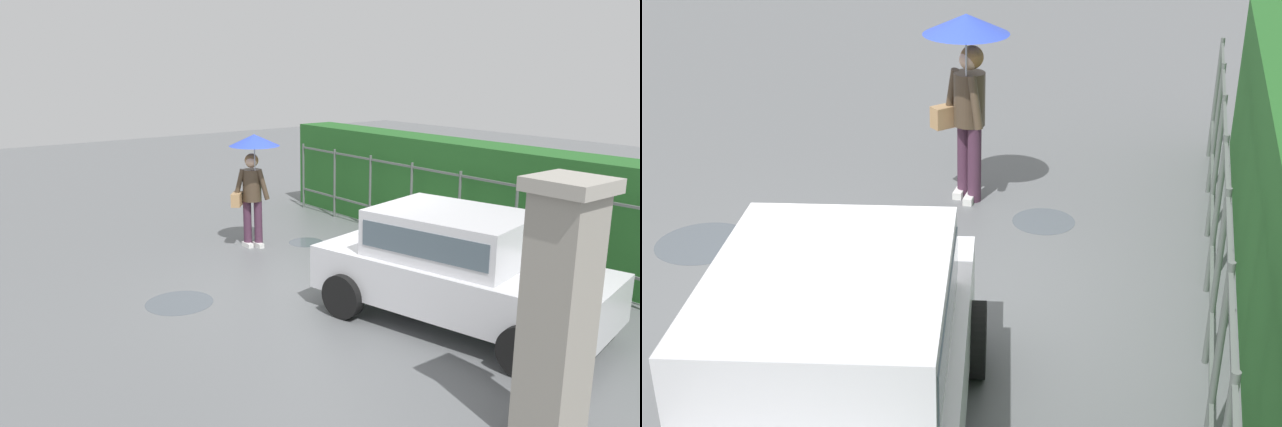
{
  "view_description": "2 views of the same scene",
  "coord_description": "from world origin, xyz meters",
  "views": [
    {
      "loc": [
        7.02,
        -5.43,
        3.32
      ],
      "look_at": [
        -0.61,
        0.38,
        0.98
      ],
      "focal_mm": 34.86,
      "sensor_mm": 36.0,
      "label": 1
    },
    {
      "loc": [
        6.14,
        2.48,
        3.98
      ],
      "look_at": [
        -0.54,
        0.73,
        0.75
      ],
      "focal_mm": 49.01,
      "sensor_mm": 36.0,
      "label": 2
    }
  ],
  "objects": [
    {
      "name": "puddle_far",
      "position": [
        -2.13,
        1.2,
        0.0
      ],
      "size": [
        0.66,
        0.66,
        0.0
      ],
      "primitive_type": "cylinder",
      "color": "#4C545B",
      "rests_on": "ground"
    },
    {
      "name": "car",
      "position": [
        2.03,
        0.57,
        0.8
      ],
      "size": [
        3.96,
        2.46,
        1.48
      ],
      "rotation": [
        0.0,
        0.0,
        0.21
      ],
      "color": "silver",
      "rests_on": "ground"
    },
    {
      "name": "ground_plane",
      "position": [
        0.0,
        0.0,
        0.0
      ],
      "size": [
        40.0,
        40.0,
        0.0
      ],
      "primitive_type": "plane",
      "color": "slate"
    },
    {
      "name": "puddle_near",
      "position": [
        -0.76,
        -2.02,
        0.0
      ],
      "size": [
        0.95,
        0.95,
        0.0
      ],
      "primitive_type": "cylinder",
      "color": "#4C545B",
      "rests_on": "ground"
    },
    {
      "name": "fence_section",
      "position": [
        0.68,
        2.88,
        0.82
      ],
      "size": [
        10.48,
        0.05,
        1.5
      ],
      "color": "#59605B",
      "rests_on": "ground"
    },
    {
      "name": "pedestrian",
      "position": [
        -2.47,
        0.27,
        1.5
      ],
      "size": [
        0.9,
        0.9,
        2.09
      ],
      "rotation": [
        0.0,
        0.0,
        -0.71
      ],
      "color": "#47283D",
      "rests_on": "ground"
    }
  ]
}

